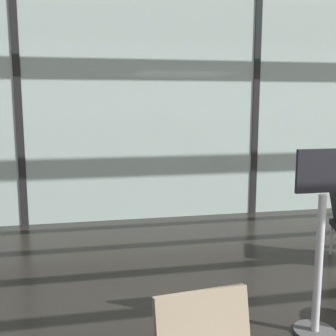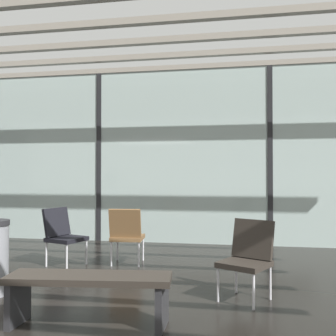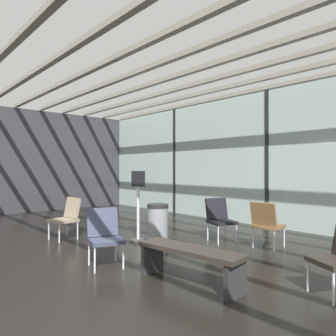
{
  "view_description": "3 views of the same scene",
  "coord_description": "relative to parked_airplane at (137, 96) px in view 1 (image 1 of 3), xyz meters",
  "views": [
    {
      "loc": [
        -2.6,
        -0.94,
        1.78
      ],
      "look_at": [
        -1.33,
        5.42,
        0.73
      ],
      "focal_mm": 44.34,
      "sensor_mm": 36.0,
      "label": 1
    },
    {
      "loc": [
        2.88,
        -2.61,
        1.39
      ],
      "look_at": [
        1.57,
        4.67,
        1.51
      ],
      "focal_mm": 41.48,
      "sensor_mm": 36.0,
      "label": 2
    },
    {
      "loc": [
        4.44,
        -2.16,
        1.48
      ],
      "look_at": [
        -1.11,
        2.75,
        1.5
      ],
      "focal_mm": 34.15,
      "sensor_mm": 36.0,
      "label": 3
    }
  ],
  "objects": [
    {
      "name": "glass_curtain_wall",
      "position": [
        1.11,
        -5.92,
        -0.16
      ],
      "size": [
        14.0,
        0.08,
        3.53
      ],
      "primitive_type": "cube",
      "color": "#A3B7B2",
      "rests_on": "ground"
    },
    {
      "name": "window_mullion_0",
      "position": [
        -2.39,
        -5.92,
        -0.16
      ],
      "size": [
        0.1,
        0.12,
        3.53
      ],
      "primitive_type": "cube",
      "color": "black",
      "rests_on": "ground"
    },
    {
      "name": "window_mullion_1",
      "position": [
        1.11,
        -5.92,
        -0.16
      ],
      "size": [
        0.1,
        0.12,
        3.53
      ],
      "primitive_type": "cube",
      "color": "black",
      "rests_on": "ground"
    },
    {
      "name": "parked_airplane",
      "position": [
        0.0,
        0.0,
        0.0
      ],
      "size": [
        11.91,
        3.84,
        3.84
      ],
      "color": "silver",
      "rests_on": "ground"
    },
    {
      "name": "info_sign",
      "position": [
        0.21,
        -9.38,
        -1.24
      ],
      "size": [
        0.44,
        0.32,
        1.44
      ],
      "color": "#333333",
      "rests_on": "ground"
    }
  ]
}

